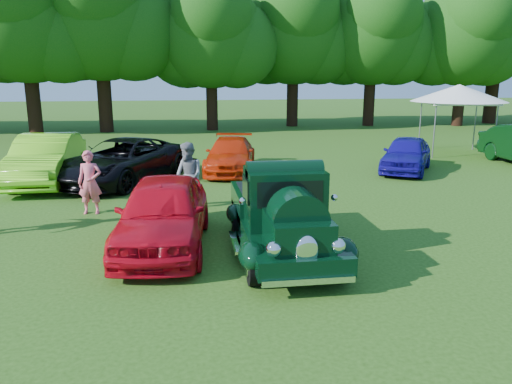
{
  "coord_description": "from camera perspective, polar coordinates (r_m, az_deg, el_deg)",
  "views": [
    {
      "loc": [
        -1.39,
        -9.39,
        3.71
      ],
      "look_at": [
        0.18,
        1.35,
        1.1
      ],
      "focal_mm": 35.0,
      "sensor_mm": 36.0,
      "label": 1
    }
  ],
  "objects": [
    {
      "name": "spectator_grey",
      "position": [
        13.92,
        -7.74,
        1.86
      ],
      "size": [
        1.06,
        1.13,
        1.85
      ],
      "primitive_type": "imported",
      "rotation": [
        0.0,
        0.0,
        -1.04
      ],
      "color": "gray",
      "rests_on": "ground"
    },
    {
      "name": "tree_line",
      "position": [
        33.69,
        -8.65,
        18.58
      ],
      "size": [
        63.09,
        10.25,
        11.73
      ],
      "color": "black",
      "rests_on": "ground"
    },
    {
      "name": "red_convertible",
      "position": [
        10.91,
        -10.55,
        -2.35
      ],
      "size": [
        2.22,
        4.65,
        1.53
      ],
      "primitive_type": "imported",
      "rotation": [
        0.0,
        0.0,
        -0.09
      ],
      "color": "red",
      "rests_on": "ground"
    },
    {
      "name": "ground",
      "position": [
        10.19,
        0.07,
        -7.83
      ],
      "size": [
        120.0,
        120.0,
        0.0
      ],
      "primitive_type": "plane",
      "color": "#254A11",
      "rests_on": "ground"
    },
    {
      "name": "hero_pickup",
      "position": [
        10.41,
        2.97,
        -2.76
      ],
      "size": [
        2.18,
        4.68,
        1.83
      ],
      "color": "black",
      "rests_on": "ground"
    },
    {
      "name": "spectator_pink",
      "position": [
        13.98,
        -18.45,
        1.04
      ],
      "size": [
        0.65,
        0.46,
        1.71
      ],
      "primitive_type": "imported",
      "rotation": [
        0.0,
        0.0,
        -0.08
      ],
      "color": "#F3647A",
      "rests_on": "ground"
    },
    {
      "name": "back_car_orange",
      "position": [
        19.09,
        -2.92,
        4.24
      ],
      "size": [
        2.5,
        4.61,
        1.27
      ],
      "primitive_type": "imported",
      "rotation": [
        0.0,
        0.0,
        -0.17
      ],
      "color": "red",
      "rests_on": "ground"
    },
    {
      "name": "back_car_lime",
      "position": [
        18.39,
        -22.85,
        3.46
      ],
      "size": [
        1.77,
        5.04,
        1.66
      ],
      "primitive_type": "imported",
      "rotation": [
        0.0,
        0.0,
        -0.0
      ],
      "color": "#70DB1D",
      "rests_on": "ground"
    },
    {
      "name": "back_car_blue",
      "position": [
        19.93,
        16.82,
        4.18
      ],
      "size": [
        3.43,
        4.17,
        1.34
      ],
      "primitive_type": "imported",
      "rotation": [
        0.0,
        0.0,
        -0.56
      ],
      "color": "#150C8B",
      "rests_on": "ground"
    },
    {
      "name": "canopy_tent",
      "position": [
        24.87,
        22.17,
        10.37
      ],
      "size": [
        5.07,
        5.07,
        3.18
      ],
      "rotation": [
        0.0,
        0.0,
        -0.23
      ],
      "color": "white",
      "rests_on": "ground"
    },
    {
      "name": "back_car_black",
      "position": [
        17.71,
        -15.08,
        3.44
      ],
      "size": [
        4.71,
        5.91,
        1.49
      ],
      "primitive_type": "imported",
      "rotation": [
        0.0,
        0.0,
        -0.49
      ],
      "color": "black",
      "rests_on": "ground"
    }
  ]
}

